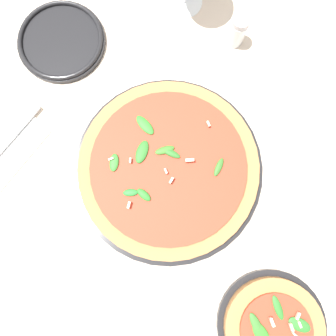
# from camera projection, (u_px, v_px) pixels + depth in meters

# --- Properties ---
(ground_plane) EXTENTS (6.00, 6.00, 0.00)m
(ground_plane) POSITION_uv_depth(u_px,v_px,m) (173.00, 175.00, 0.58)
(ground_plane) COLOR beige
(pizza_arugula_main) EXTENTS (0.33, 0.33, 0.05)m
(pizza_arugula_main) POSITION_uv_depth(u_px,v_px,m) (168.00, 169.00, 0.56)
(pizza_arugula_main) COLOR black
(pizza_arugula_main) RESTS_ON ground_plane
(pizza_personal_side) EXTENTS (0.18, 0.18, 0.05)m
(pizza_personal_side) POSITION_uv_depth(u_px,v_px,m) (273.00, 327.00, 0.53)
(pizza_personal_side) COLOR black
(pizza_personal_side) RESTS_ON ground_plane
(napkin) EXTENTS (0.16, 0.11, 0.01)m
(napkin) POSITION_uv_depth(u_px,v_px,m) (5.00, 146.00, 0.58)
(napkin) COLOR white
(napkin) RESTS_ON ground_plane
(fork) EXTENTS (0.21, 0.04, 0.00)m
(fork) POSITION_uv_depth(u_px,v_px,m) (0.00, 149.00, 0.58)
(fork) COLOR silver
(fork) RESTS_ON ground_plane
(side_plate_white) EXTENTS (0.16, 0.16, 0.02)m
(side_plate_white) POSITION_uv_depth(u_px,v_px,m) (61.00, 41.00, 0.61)
(side_plate_white) COLOR black
(side_plate_white) RESTS_ON ground_plane
(shaker_pepper) EXTENTS (0.03, 0.03, 0.07)m
(shaker_pepper) POSITION_uv_depth(u_px,v_px,m) (237.00, 31.00, 0.59)
(shaker_pepper) COLOR silver
(shaker_pepper) RESTS_ON ground_plane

